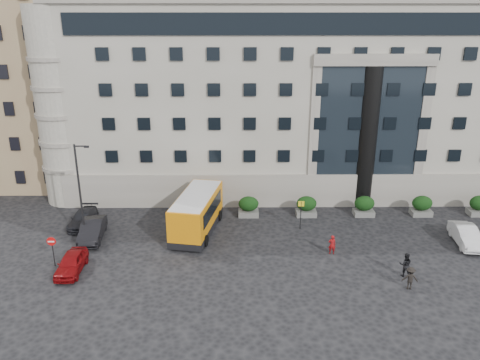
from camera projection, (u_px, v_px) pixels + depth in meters
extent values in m
plane|color=black|center=(235.00, 258.00, 34.79)|extent=(120.00, 120.00, 0.00)
cube|color=gray|center=(288.00, 91.00, 52.59)|extent=(44.00, 24.00, 18.00)
cylinder|color=black|center=(367.00, 139.00, 42.45)|extent=(1.80, 1.80, 13.00)
cube|color=#977858|center=(11.00, 85.00, 50.09)|extent=(14.00, 14.00, 20.00)
cube|color=brown|center=(46.00, 60.00, 66.71)|extent=(13.00, 13.00, 22.00)
cube|color=#595957|center=(191.00, 213.00, 42.02)|extent=(1.80, 1.20, 0.50)
ellipsoid|color=black|center=(190.00, 204.00, 41.72)|extent=(1.80, 1.26, 1.34)
cube|color=#595957|center=(248.00, 213.00, 42.07)|extent=(1.80, 1.20, 0.50)
ellipsoid|color=black|center=(249.00, 204.00, 41.77)|extent=(1.80, 1.26, 1.34)
cube|color=#595957|center=(306.00, 213.00, 42.12)|extent=(1.80, 1.20, 0.50)
ellipsoid|color=black|center=(307.00, 204.00, 41.81)|extent=(1.80, 1.26, 1.34)
cube|color=#595957|center=(364.00, 213.00, 42.17)|extent=(1.80, 1.20, 0.50)
ellipsoid|color=black|center=(364.00, 203.00, 41.86)|extent=(1.80, 1.26, 1.34)
cube|color=#595957|center=(421.00, 213.00, 42.22)|extent=(1.80, 1.20, 0.50)
ellipsoid|color=black|center=(422.00, 203.00, 41.91)|extent=(1.80, 1.26, 1.34)
cube|color=#595957|center=(478.00, 212.00, 42.26)|extent=(1.80, 1.20, 0.50)
ellipsoid|color=black|center=(480.00, 203.00, 41.96)|extent=(1.80, 1.26, 1.34)
cylinder|color=#262628|center=(80.00, 194.00, 36.18)|extent=(0.16, 0.16, 8.00)
cylinder|color=#262628|center=(80.00, 146.00, 34.90)|extent=(0.90, 0.12, 0.12)
cube|color=black|center=(86.00, 147.00, 34.92)|extent=(0.35, 0.18, 0.14)
cylinder|color=#262628|center=(301.00, 215.00, 39.14)|extent=(0.08, 0.08, 2.50)
cube|color=yellow|center=(301.00, 204.00, 38.79)|extent=(0.50, 0.06, 0.45)
cylinder|color=#262628|center=(53.00, 252.00, 33.36)|extent=(0.08, 0.08, 2.20)
cylinder|color=red|center=(51.00, 241.00, 33.00)|extent=(0.64, 0.05, 0.64)
cube|color=white|center=(51.00, 242.00, 32.97)|extent=(0.45, 0.04, 0.10)
cube|color=orange|center=(197.00, 210.00, 38.56)|extent=(4.06, 8.10, 2.66)
cube|color=black|center=(197.00, 226.00, 39.03)|extent=(4.10, 8.14, 0.55)
cube|color=black|center=(197.00, 207.00, 38.47)|extent=(3.80, 6.44, 1.16)
cube|color=silver|center=(196.00, 196.00, 38.13)|extent=(3.85, 7.69, 0.18)
cylinder|color=black|center=(173.00, 238.00, 36.96)|extent=(0.44, 0.94, 0.90)
cylinder|color=black|center=(206.00, 241.00, 36.51)|extent=(0.44, 0.94, 0.90)
cylinder|color=black|center=(190.00, 213.00, 41.55)|extent=(0.44, 0.94, 0.90)
cylinder|color=black|center=(219.00, 215.00, 41.11)|extent=(0.44, 0.94, 0.90)
cube|color=#9C0C0B|center=(110.00, 176.00, 47.88)|extent=(2.47, 3.69, 2.48)
cube|color=#9C0C0B|center=(102.00, 188.00, 45.59)|extent=(2.26, 1.70, 1.68)
cube|color=black|center=(99.00, 187.00, 44.82)|extent=(1.88, 0.22, 0.79)
cylinder|color=black|center=(92.00, 195.00, 45.97)|extent=(0.30, 0.84, 0.83)
cylinder|color=black|center=(114.00, 195.00, 45.88)|extent=(0.30, 0.84, 0.83)
cylinder|color=black|center=(103.00, 183.00, 49.05)|extent=(0.30, 0.84, 0.83)
cylinder|color=black|center=(123.00, 184.00, 48.95)|extent=(0.30, 0.84, 0.83)
imported|color=maroon|center=(71.00, 263.00, 32.77)|extent=(1.64, 3.96, 1.34)
imported|color=black|center=(92.00, 230.00, 37.59)|extent=(2.07, 4.82, 1.55)
imported|color=black|center=(83.00, 218.00, 40.05)|extent=(1.79, 4.34, 1.26)
imported|color=black|center=(119.00, 191.00, 46.31)|extent=(2.36, 4.70, 1.28)
imported|color=silver|center=(466.00, 236.00, 36.72)|extent=(2.01, 4.57, 1.46)
imported|color=maroon|center=(332.00, 245.00, 35.21)|extent=(0.58, 0.40, 1.52)
imported|color=black|center=(405.00, 265.00, 32.17)|extent=(0.97, 0.83, 1.74)
imported|color=black|center=(410.00, 278.00, 30.66)|extent=(1.09, 0.71, 1.59)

